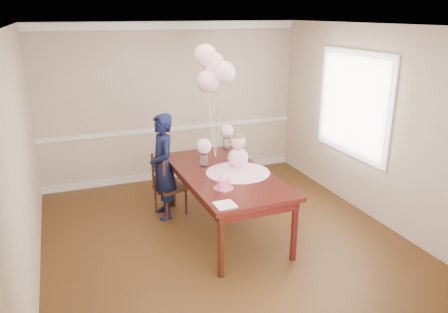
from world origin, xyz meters
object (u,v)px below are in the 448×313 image
dining_table_top (225,174)px  dining_chair_seat (170,188)px  woman (163,167)px  birthday_cake (223,183)px

dining_table_top → dining_chair_seat: bearing=124.8°
woman → birthday_cake: bearing=19.2°
dining_chair_seat → woman: size_ratio=0.26×
dining_table_top → woman: size_ratio=1.46×
birthday_cake → dining_chair_seat: 1.40m
dining_chair_seat → dining_table_top: bearing=-69.9°
dining_table_top → woman: 0.97m
dining_table_top → woman: (-0.66, 0.71, -0.04)m
birthday_cake → dining_chair_seat: birthday_cake is taller
dining_table_top → birthday_cake: 0.56m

